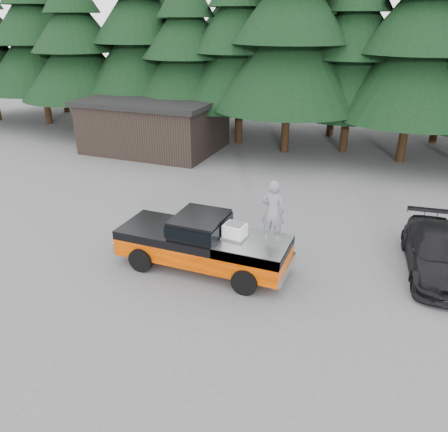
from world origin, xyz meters
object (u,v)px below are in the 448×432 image
at_px(air_compressor, 235,232).
at_px(parked_car, 438,253).
at_px(pickup_truck, 203,250).
at_px(man_on_bed, 273,211).
at_px(utility_building, 155,124).

xyz_separation_m(air_compressor, parked_car, (6.28, 2.62, -0.86)).
xyz_separation_m(pickup_truck, air_compressor, (1.14, 0.03, 0.90)).
height_order(man_on_bed, utility_building, man_on_bed).
xyz_separation_m(parked_car, utility_building, (-16.47, 9.97, 0.96)).
bearing_deg(utility_building, man_on_bed, -47.33).
distance_m(air_compressor, man_on_bed, 1.42).
relative_size(pickup_truck, air_compressor, 8.90).
bearing_deg(utility_building, air_compressor, -51.02).
xyz_separation_m(pickup_truck, parked_car, (7.42, 2.64, 0.04)).
bearing_deg(man_on_bed, utility_building, -55.21).
bearing_deg(man_on_bed, air_compressor, 6.53).
bearing_deg(pickup_truck, man_on_bed, 7.97).
height_order(pickup_truck, man_on_bed, man_on_bed).
bearing_deg(air_compressor, man_on_bed, 20.21).
xyz_separation_m(air_compressor, man_on_bed, (1.15, 0.29, 0.79)).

